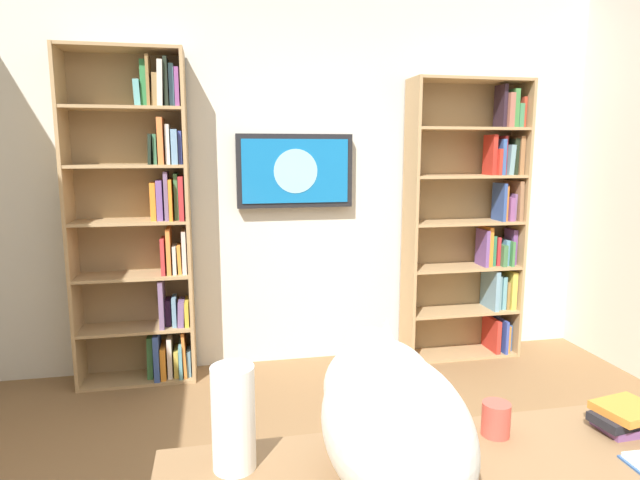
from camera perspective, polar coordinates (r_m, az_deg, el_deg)
wall_back at (r=3.86m, az=-1.81°, el=6.55°), size 4.52×0.06×2.70m
bookshelf_left at (r=4.14m, az=16.47°, el=1.89°), size 0.88×0.28×2.06m
bookshelf_right at (r=3.69m, az=-18.23°, el=1.81°), size 0.76×0.28×2.19m
wall_mounted_tv at (r=3.76m, az=-2.71°, el=7.42°), size 0.82×0.07×0.51m
cat at (r=1.34m, az=7.47°, el=-18.04°), size 0.33×0.68×0.36m
paper_towel_roll at (r=1.43m, az=-9.28°, el=-18.33°), size 0.11×0.11×0.27m
coffee_mug at (r=1.67m, az=18.38°, el=-17.79°), size 0.08×0.08×0.10m
desk_book_stack at (r=1.84m, az=30.01°, el=-16.14°), size 0.20×0.17×0.07m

